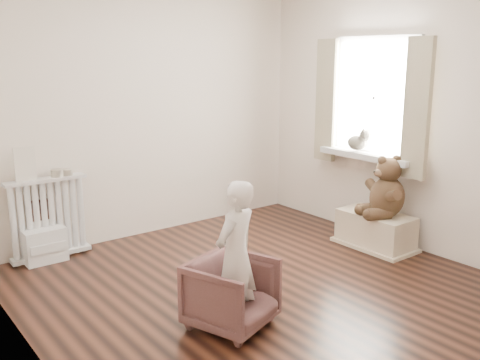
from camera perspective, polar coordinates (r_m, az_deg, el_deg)
floor at (r=4.54m, az=1.99°, el=-11.19°), size 3.60×3.60×0.01m
back_wall at (r=5.67m, az=-9.62°, el=7.20°), size 3.60×0.02×2.60m
left_wall at (r=3.35m, az=-22.41°, el=2.29°), size 0.02×3.60×2.60m
right_wall at (r=5.49m, az=16.87°, el=6.63°), size 0.02×3.60×2.60m
window at (r=5.63m, az=14.24°, el=8.48°), size 0.03×0.90×1.10m
window_sill at (r=5.63m, az=13.33°, el=2.57°), size 0.22×1.10×0.06m
curtain_left at (r=5.21m, az=18.37°, el=7.20°), size 0.06×0.26×1.30m
curtain_right at (r=5.92m, az=9.18°, el=8.34°), size 0.06×0.26×1.30m
radiator at (r=5.30m, az=-19.75°, el=-3.87°), size 0.73×0.14×0.77m
paper_doll at (r=5.13m, az=-21.96°, el=1.60°), size 0.18×0.02×0.31m
tin_a at (r=5.23m, az=-18.93°, el=0.71°), size 0.11×0.11×0.07m
tin_b at (r=5.26m, az=-17.99°, el=0.79°), size 0.10×0.10×0.06m
toy_vanity at (r=5.29m, az=-20.32°, el=-5.27°), size 0.37×0.27×0.58m
armchair at (r=3.82m, az=-0.91°, el=-12.01°), size 0.68×0.69×0.49m
child at (r=3.67m, az=-0.46°, el=-8.08°), size 0.44×0.36×1.05m
toy_bench at (r=5.51m, az=14.26°, el=-4.92°), size 0.39×0.73×0.35m
teddy_bear at (r=5.33m, az=15.51°, el=-0.35°), size 0.58×0.52×0.59m
plush_cat at (r=5.68m, az=12.42°, el=4.03°), size 0.21×0.30×0.24m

